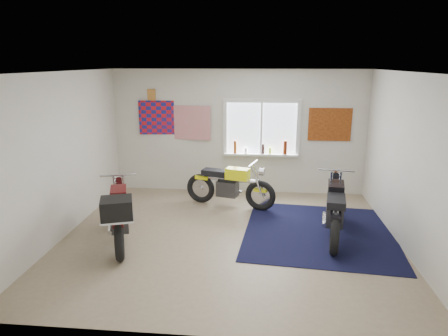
# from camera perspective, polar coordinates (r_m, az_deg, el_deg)

# --- Properties ---
(ground) EXTENTS (5.50, 5.50, 0.00)m
(ground) POSITION_cam_1_polar(r_m,az_deg,el_deg) (6.78, 0.69, -9.89)
(ground) COLOR #9E896B
(ground) RESTS_ON ground
(room_shell) EXTENTS (5.50, 5.50, 5.50)m
(room_shell) POSITION_cam_1_polar(r_m,az_deg,el_deg) (6.27, 0.73, 3.85)
(room_shell) COLOR white
(room_shell) RESTS_ON ground
(navy_rug) EXTENTS (2.73, 2.82, 0.01)m
(navy_rug) POSITION_cam_1_polar(r_m,az_deg,el_deg) (7.14, 13.41, -8.93)
(navy_rug) COLOR black
(navy_rug) RESTS_ON ground
(window_assembly) EXTENTS (1.66, 0.17, 1.26)m
(window_assembly) POSITION_cam_1_polar(r_m,az_deg,el_deg) (8.72, 5.34, 5.15)
(window_assembly) COLOR white
(window_assembly) RESTS_ON room_shell
(oil_bottles) EXTENTS (1.16, 0.09, 0.30)m
(oil_bottles) POSITION_cam_1_polar(r_m,az_deg,el_deg) (8.72, 5.85, 2.85)
(oil_bottles) COLOR brown
(oil_bottles) RESTS_ON window_assembly
(flag_display) EXTENTS (1.60, 0.10, 1.17)m
(flag_display) POSITION_cam_1_polar(r_m,az_deg,el_deg) (8.96, -10.32, 10.27)
(flag_display) COLOR red
(flag_display) RESTS_ON room_shell
(triumph_poster) EXTENTS (0.90, 0.03, 0.70)m
(triumph_poster) POSITION_cam_1_polar(r_m,az_deg,el_deg) (8.83, 14.88, 6.02)
(triumph_poster) COLOR #A54C14
(triumph_poster) RESTS_ON room_shell
(yellow_triumph) EXTENTS (1.86, 0.72, 0.96)m
(yellow_triumph) POSITION_cam_1_polar(r_m,az_deg,el_deg) (8.03, 0.77, -2.62)
(yellow_triumph) COLOR black
(yellow_triumph) RESTS_ON ground
(black_chrome_bike) EXTENTS (0.63, 2.01, 1.03)m
(black_chrome_bike) POSITION_cam_1_polar(r_m,az_deg,el_deg) (6.92, 15.52, -5.86)
(black_chrome_bike) COLOR black
(black_chrome_bike) RESTS_ON navy_rug
(maroon_tourer) EXTENTS (0.96, 1.95, 1.01)m
(maroon_tourer) POSITION_cam_1_polar(r_m,az_deg,el_deg) (6.53, -14.77, -6.43)
(maroon_tourer) COLOR black
(maroon_tourer) RESTS_ON ground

